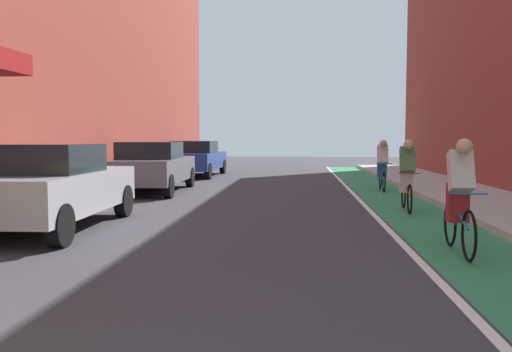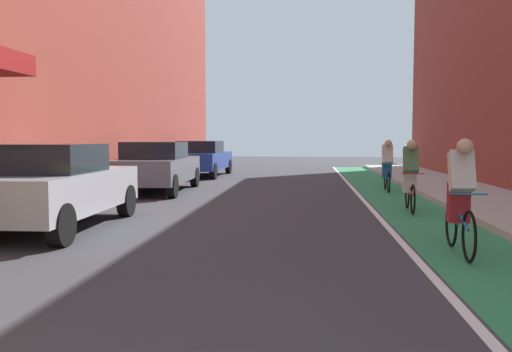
# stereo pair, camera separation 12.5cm
# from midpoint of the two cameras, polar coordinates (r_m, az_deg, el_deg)

# --- Properties ---
(ground_plane) EXTENTS (72.48, 72.48, 0.00)m
(ground_plane) POSITION_cam_midpoint_polar(r_m,az_deg,el_deg) (12.26, 0.05, -3.57)
(ground_plane) COLOR #38383D
(bike_lane_paint) EXTENTS (1.60, 32.95, 0.00)m
(bike_lane_paint) POSITION_cam_midpoint_polar(r_m,az_deg,el_deg) (14.39, 15.34, -2.58)
(bike_lane_paint) COLOR #2D8451
(bike_lane_paint) RESTS_ON ground
(lane_divider_stripe) EXTENTS (0.12, 32.95, 0.00)m
(lane_divider_stripe) POSITION_cam_midpoint_polar(r_m,az_deg,el_deg) (14.27, 11.77, -2.57)
(lane_divider_stripe) COLOR white
(lane_divider_stripe) RESTS_ON ground
(sidewalk_right) EXTENTS (2.66, 32.95, 0.14)m
(sidewalk_right) POSITION_cam_midpoint_polar(r_m,az_deg,el_deg) (14.89, 23.45, -2.28)
(sidewalk_right) COLOR #A8A59E
(sidewalk_right) RESTS_ON ground
(building_facade_left) EXTENTS (4.15, 32.95, 10.31)m
(building_facade_left) POSITION_cam_midpoint_polar(r_m,az_deg,el_deg) (16.28, -22.46, 16.24)
(building_facade_left) COLOR brown
(building_facade_left) RESTS_ON ground
(parked_sedan_silver) EXTENTS (2.08, 4.29, 1.53)m
(parked_sedan_silver) POSITION_cam_midpoint_polar(r_m,az_deg,el_deg) (10.14, -20.99, -0.96)
(parked_sedan_silver) COLOR #9EA0A8
(parked_sedan_silver) RESTS_ON ground
(parked_sedan_gray) EXTENTS (2.08, 4.67, 1.53)m
(parked_sedan_gray) POSITION_cam_midpoint_polar(r_m,az_deg,el_deg) (16.41, -10.44, 1.05)
(parked_sedan_gray) COLOR #595B60
(parked_sedan_gray) RESTS_ON ground
(parked_sedan_blue) EXTENTS (2.04, 4.75, 1.53)m
(parked_sedan_blue) POSITION_cam_midpoint_polar(r_m,az_deg,el_deg) (23.07, -5.74, 1.94)
(parked_sedan_blue) COLOR navy
(parked_sedan_blue) RESTS_ON ground
(cyclist_mid) EXTENTS (0.48, 1.74, 1.63)m
(cyclist_mid) POSITION_cam_midpoint_polar(r_m,az_deg,el_deg) (7.98, 21.57, -1.79)
(cyclist_mid) COLOR black
(cyclist_mid) RESTS_ON ground
(cyclist_trailing) EXTENTS (0.48, 1.70, 1.61)m
(cyclist_trailing) POSITION_cam_midpoint_polar(r_m,az_deg,el_deg) (12.31, 16.58, 0.07)
(cyclist_trailing) COLOR black
(cyclist_trailing) RESTS_ON ground
(cyclist_far) EXTENTS (0.48, 1.68, 1.60)m
(cyclist_far) POSITION_cam_midpoint_polar(r_m,az_deg,el_deg) (16.90, 14.17, 1.14)
(cyclist_far) COLOR black
(cyclist_far) RESTS_ON ground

